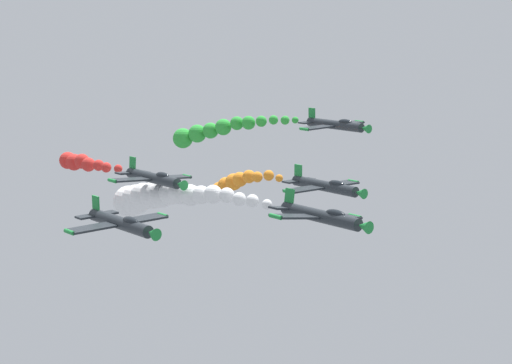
{
  "coord_description": "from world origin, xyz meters",
  "views": [
    {
      "loc": [
        56.13,
        69.23,
        82.0
      ],
      "look_at": [
        0.0,
        0.0,
        66.46
      ],
      "focal_mm": 63.81,
      "sensor_mm": 36.0,
      "label": 1
    }
  ],
  "objects_px": {
    "airplane_right_outer": "(336,125)",
    "airplane_left_outer": "(154,178)",
    "airplane_left_inner": "(326,186)",
    "airplane_right_inner": "(121,223)",
    "airplane_lead": "(322,216)"
  },
  "relations": [
    {
      "from": "airplane_right_outer",
      "to": "airplane_left_outer",
      "type": "bearing_deg",
      "value": -0.62
    },
    {
      "from": "airplane_left_outer",
      "to": "airplane_right_inner",
      "type": "bearing_deg",
      "value": 47.99
    },
    {
      "from": "airplane_right_inner",
      "to": "airplane_right_outer",
      "type": "height_order",
      "value": "airplane_right_outer"
    },
    {
      "from": "airplane_right_inner",
      "to": "airplane_left_outer",
      "type": "distance_m",
      "value": 17.41
    },
    {
      "from": "airplane_left_outer",
      "to": "airplane_left_inner",
      "type": "bearing_deg",
      "value": 138.08
    },
    {
      "from": "airplane_left_inner",
      "to": "airplane_left_outer",
      "type": "distance_m",
      "value": 17.89
    },
    {
      "from": "airplane_lead",
      "to": "airplane_left_inner",
      "type": "distance_m",
      "value": 17.8
    },
    {
      "from": "airplane_lead",
      "to": "airplane_left_outer",
      "type": "xyz_separation_m",
      "value": [
        0.84,
        -24.64,
        0.09
      ]
    },
    {
      "from": "airplane_right_inner",
      "to": "airplane_left_inner",
      "type": "bearing_deg",
      "value": -177.77
    },
    {
      "from": "airplane_left_inner",
      "to": "airplane_right_outer",
      "type": "relative_size",
      "value": 1.0
    },
    {
      "from": "airplane_right_outer",
      "to": "airplane_right_inner",
      "type": "bearing_deg",
      "value": 18.6
    },
    {
      "from": "airplane_lead",
      "to": "airplane_right_outer",
      "type": "height_order",
      "value": "airplane_right_outer"
    },
    {
      "from": "airplane_left_outer",
      "to": "airplane_right_outer",
      "type": "bearing_deg",
      "value": 179.38
    },
    {
      "from": "airplane_left_inner",
      "to": "airplane_right_inner",
      "type": "xyz_separation_m",
      "value": [
        24.94,
        0.97,
        -0.27
      ]
    },
    {
      "from": "airplane_right_inner",
      "to": "airplane_right_outer",
      "type": "bearing_deg",
      "value": -161.4
    }
  ]
}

